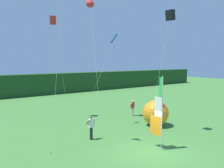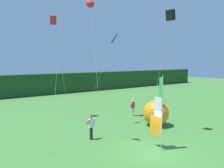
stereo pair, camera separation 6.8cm
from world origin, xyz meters
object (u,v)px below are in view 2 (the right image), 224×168
(inflatable_balloon, at_px, (156,113))
(kite_red_delta_1, at_px, (91,4))
(banner_flag, at_px, (158,114))
(person_near_banner, at_px, (133,107))
(person_mid_field, at_px, (91,127))
(kite_red_box_2, at_px, (53,20))
(kite_blue_diamond_0, at_px, (113,42))
(kite_black_box_4, at_px, (170,16))

(inflatable_balloon, distance_m, kite_red_delta_1, 10.86)
(banner_flag, xyz_separation_m, person_near_banner, (4.41, 7.68, -1.41))
(person_mid_field, relative_size, inflatable_balloon, 0.76)
(inflatable_balloon, relative_size, kite_red_box_2, 0.23)
(inflatable_balloon, relative_size, kite_red_delta_1, 0.21)
(person_mid_field, bearing_deg, kite_red_delta_1, 59.29)
(banner_flag, distance_m, kite_red_delta_1, 10.76)
(kite_blue_diamond_0, relative_size, kite_red_delta_1, 0.76)
(banner_flag, height_order, person_near_banner, banner_flag)
(person_near_banner, relative_size, person_mid_field, 0.95)
(person_near_banner, relative_size, kite_blue_diamond_0, 0.20)
(kite_red_box_2, relative_size, kite_black_box_4, 1.05)
(kite_blue_diamond_0, relative_size, kite_black_box_4, 0.87)
(inflatable_balloon, distance_m, kite_blue_diamond_0, 7.95)
(inflatable_balloon, distance_m, kite_red_box_2, 12.92)
(banner_flag, distance_m, kite_blue_diamond_0, 10.10)
(kite_blue_diamond_0, height_order, kite_black_box_4, kite_black_box_4)
(inflatable_balloon, height_order, kite_red_box_2, kite_red_box_2)
(kite_red_delta_1, bearing_deg, kite_red_box_2, 109.78)
(banner_flag, bearing_deg, kite_blue_diamond_0, 74.16)
(banner_flag, bearing_deg, kite_red_delta_1, 97.30)
(inflatable_balloon, bearing_deg, kite_red_box_2, 129.37)
(person_mid_field, height_order, kite_red_delta_1, kite_red_delta_1)
(inflatable_balloon, distance_m, kite_black_box_4, 8.21)
(person_mid_field, xyz_separation_m, kite_blue_diamond_0, (5.01, 4.29, 6.60))
(person_near_banner, bearing_deg, inflatable_balloon, -99.60)
(person_near_banner, bearing_deg, kite_blue_diamond_0, 162.94)
(person_mid_field, height_order, kite_blue_diamond_0, kite_blue_diamond_0)
(person_near_banner, bearing_deg, kite_black_box_4, -102.25)
(inflatable_balloon, relative_size, kite_blue_diamond_0, 0.28)
(banner_flag, bearing_deg, person_mid_field, 123.49)
(banner_flag, xyz_separation_m, kite_black_box_4, (3.16, 1.93, 6.83))
(person_near_banner, height_order, kite_red_box_2, kite_red_box_2)
(kite_black_box_4, bearing_deg, kite_red_delta_1, 128.79)
(banner_flag, xyz_separation_m, kite_red_delta_1, (-0.89, 6.98, 8.14))
(banner_flag, distance_m, kite_red_box_2, 13.72)
(kite_red_box_2, height_order, kite_black_box_4, kite_red_box_2)
(kite_black_box_4, bearing_deg, kite_blue_diamond_0, 97.19)
(person_near_banner, relative_size, kite_red_box_2, 0.16)
(kite_red_delta_1, bearing_deg, kite_black_box_4, -51.21)
(inflatable_balloon, relative_size, kite_black_box_4, 0.24)
(person_near_banner, xyz_separation_m, kite_red_box_2, (-6.89, 3.71, 8.66))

